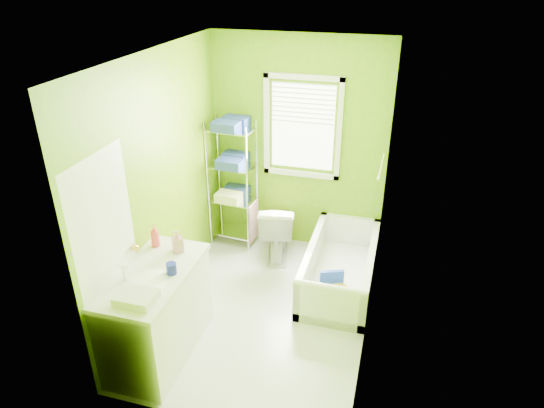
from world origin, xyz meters
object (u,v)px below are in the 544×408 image
(vanity, at_px, (157,311))
(wire_shelf_unit, at_px, (234,170))
(bathtub, at_px, (339,273))
(toilet, at_px, (277,229))

(vanity, xyz_separation_m, wire_shelf_unit, (0.02, 2.06, 0.53))
(bathtub, xyz_separation_m, wire_shelf_unit, (-1.43, 0.59, 0.84))
(toilet, distance_m, vanity, 1.99)
(bathtub, relative_size, vanity, 1.33)
(toilet, distance_m, wire_shelf_unit, 0.89)
(toilet, height_order, vanity, vanity)
(vanity, bearing_deg, wire_shelf_unit, 89.49)
(toilet, bearing_deg, wire_shelf_unit, -27.54)
(bathtub, xyz_separation_m, vanity, (-1.45, -1.47, 0.31))
(toilet, height_order, wire_shelf_unit, wire_shelf_unit)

